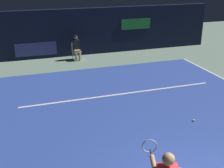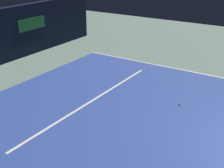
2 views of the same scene
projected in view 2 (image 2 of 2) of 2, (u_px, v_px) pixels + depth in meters
name	position (u px, v px, depth m)	size (l,w,h in m)	color
ground_plane	(136.00, 115.00, 10.67)	(30.48, 30.48, 0.00)	slate
court_surface	(136.00, 115.00, 10.67)	(9.95, 10.71, 0.01)	#2D479E
line_sideline_left	(189.00, 71.00, 14.48)	(0.10, 10.71, 0.01)	white
line_service	(91.00, 101.00, 11.61)	(7.76, 0.10, 0.01)	white
tennis_ball	(180.00, 104.00, 11.31)	(0.07, 0.07, 0.07)	#CCE033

